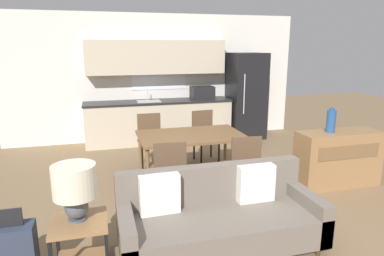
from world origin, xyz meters
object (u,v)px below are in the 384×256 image
object	(u,v)px
credenza	(338,158)
dining_chair_far_right	(205,133)
side_table	(80,238)
table_lamp	(75,186)
dining_chair_near_right	(243,163)
dining_table	(191,138)
refrigerator	(246,96)
vase	(331,121)
suitcase	(12,253)
dining_chair_near_left	(169,171)
dining_chair_far_left	(150,138)
couch	(218,217)

from	to	relation	value
credenza	dining_chair_far_right	size ratio (longest dim) A/B	1.39
side_table	table_lamp	bearing A→B (deg)	111.80
dining_chair_near_right	dining_table	bearing A→B (deg)	-54.34
dining_chair_far_right	dining_chair_near_right	xyz separation A→B (m)	(0.00, -1.68, 0.00)
refrigerator	dining_chair_near_right	bearing A→B (deg)	-114.59
side_table	refrigerator	bearing A→B (deg)	50.15
vase	suitcase	xyz separation A→B (m)	(-4.00, -1.09, -0.72)
credenza	dining_chair_far_right	bearing A→B (deg)	133.60
table_lamp	dining_chair_near_left	bearing A→B (deg)	44.91
dining_chair_near_right	suitcase	size ratio (longest dim) A/B	1.33
dining_table	side_table	xyz separation A→B (m)	(-1.55, -1.91, -0.32)
vase	dining_chair_far_left	distance (m)	2.89
couch	dining_chair_far_left	xyz separation A→B (m)	(-0.29, 2.66, 0.17)
dining_chair_far_right	refrigerator	bearing A→B (deg)	38.06
vase	dining_chair_far_right	world-z (taller)	vase
dining_table	dining_chair_near_right	xyz separation A→B (m)	(0.50, -0.82, -0.17)
table_lamp	credenza	size ratio (longest dim) A/B	0.41
refrigerator	dining_chair_near_left	xyz separation A→B (m)	(-2.39, -3.03, -0.44)
refrigerator	table_lamp	bearing A→B (deg)	-130.14
credenza	dining_chair_far_left	bearing A→B (deg)	147.98
dining_chair_far_right	dining_chair_far_left	bearing A→B (deg)	176.05
table_lamp	dining_chair_far_left	bearing A→B (deg)	68.59
side_table	dining_chair_far_left	xyz separation A→B (m)	(1.05, 2.73, 0.15)
dining_table	dining_chair_far_left	world-z (taller)	dining_chair_far_left
dining_chair_near_right	suitcase	xyz separation A→B (m)	(-2.63, -1.02, -0.23)
dining_chair_near_left	dining_chair_far_right	distance (m)	1.96
couch	suitcase	xyz separation A→B (m)	(-1.92, -0.01, -0.06)
credenza	suitcase	bearing A→B (deg)	-165.49
vase	dining_chair_far_left	world-z (taller)	vase
suitcase	refrigerator	bearing A→B (deg)	45.22
dining_table	side_table	world-z (taller)	dining_table
vase	suitcase	bearing A→B (deg)	-164.77
refrigerator	vase	size ratio (longest dim) A/B	5.33
refrigerator	side_table	xyz separation A→B (m)	(-3.43, -4.10, -0.59)
couch	dining_chair_far_right	world-z (taller)	dining_chair_far_right
refrigerator	side_table	bearing A→B (deg)	-129.85
couch	dining_chair_near_right	bearing A→B (deg)	55.09
dining_table	dining_chair_far_right	world-z (taller)	dining_chair_far_right
refrigerator	credenza	xyz separation A→B (m)	(0.16, -2.96, -0.53)
side_table	suitcase	bearing A→B (deg)	173.71
dining_chair_far_right	suitcase	world-z (taller)	dining_chair_far_right
side_table	suitcase	distance (m)	0.59
credenza	vase	bearing A→B (deg)	176.42
table_lamp	credenza	distance (m)	3.79
table_lamp	dining_chair_far_left	distance (m)	2.92
dining_chair_near_right	dining_chair_far_left	world-z (taller)	same
dining_chair_far_right	dining_chair_near_right	bearing A→B (deg)	-95.91
vase	dining_chair_near_right	world-z (taller)	vase
refrigerator	dining_chair_near_right	world-z (taller)	refrigerator
vase	dining_chair_far_right	bearing A→B (deg)	130.52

